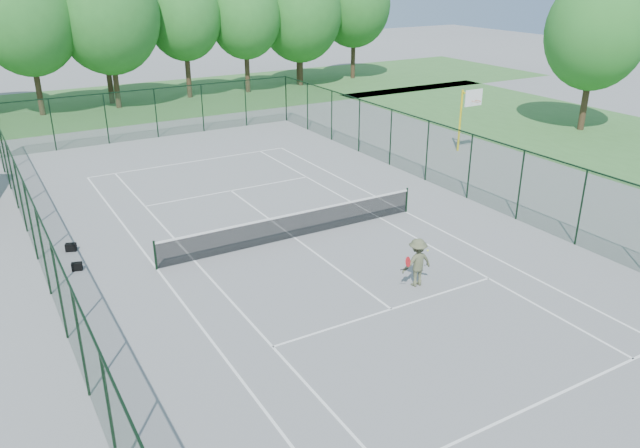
{
  "coord_description": "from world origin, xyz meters",
  "views": [
    {
      "loc": [
        -10.44,
        -19.87,
        9.9
      ],
      "look_at": [
        0.0,
        -2.0,
        1.3
      ],
      "focal_mm": 35.0,
      "sensor_mm": 36.0,
      "label": 1
    }
  ],
  "objects_px": {
    "tennis_net": "(294,224)",
    "tennis_player": "(417,262)",
    "sports_bag_a": "(77,267)",
    "basketball_goal": "(468,108)"
  },
  "relations": [
    {
      "from": "tennis_net",
      "to": "sports_bag_a",
      "type": "height_order",
      "value": "tennis_net"
    },
    {
      "from": "tennis_net",
      "to": "sports_bag_a",
      "type": "xyz_separation_m",
      "value": [
        -7.92,
        1.35,
        -0.43
      ]
    },
    {
      "from": "tennis_net",
      "to": "sports_bag_a",
      "type": "relative_size",
      "value": 31.2
    },
    {
      "from": "tennis_player",
      "to": "tennis_net",
      "type": "bearing_deg",
      "value": 106.9
    },
    {
      "from": "basketball_goal",
      "to": "tennis_player",
      "type": "distance_m",
      "value": 16.86
    },
    {
      "from": "tennis_net",
      "to": "tennis_player",
      "type": "bearing_deg",
      "value": -73.1
    },
    {
      "from": "basketball_goal",
      "to": "tennis_player",
      "type": "bearing_deg",
      "value": -137.7
    },
    {
      "from": "tennis_net",
      "to": "basketball_goal",
      "type": "bearing_deg",
      "value": 22.33
    },
    {
      "from": "basketball_goal",
      "to": "tennis_player",
      "type": "relative_size",
      "value": 2.17
    },
    {
      "from": "sports_bag_a",
      "to": "tennis_player",
      "type": "bearing_deg",
      "value": -20.53
    }
  ]
}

